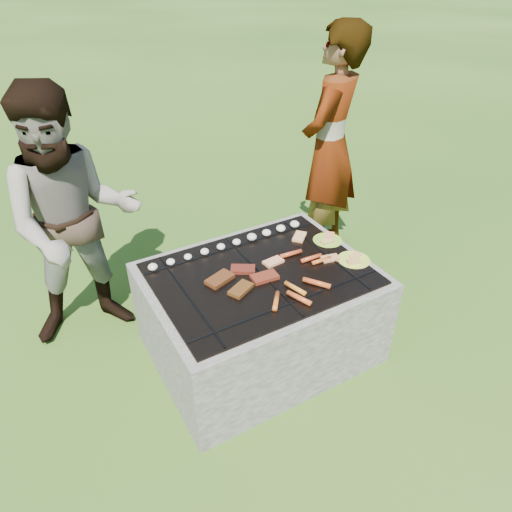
{
  "coord_description": "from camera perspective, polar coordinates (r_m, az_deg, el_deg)",
  "views": [
    {
      "loc": [
        -1.09,
        -1.85,
        2.17
      ],
      "look_at": [
        0.0,
        0.05,
        0.7
      ],
      "focal_mm": 32.0,
      "sensor_mm": 36.0,
      "label": 1
    }
  ],
  "objects": [
    {
      "name": "fire_pit",
      "position": [
        2.86,
        0.5,
        -7.46
      ],
      "size": [
        1.3,
        1.0,
        0.62
      ],
      "color": "gray",
      "rests_on": "ground"
    },
    {
      "name": "sausages",
      "position": [
        2.6,
        5.72,
        -2.78
      ],
      "size": [
        0.56,
        0.48,
        0.03
      ],
      "color": "#CD5721",
      "rests_on": "fire_pit"
    },
    {
      "name": "plate_far",
      "position": [
        2.99,
        8.95,
        1.97
      ],
      "size": [
        0.22,
        0.22,
        0.03
      ],
      "color": "#B5E436",
      "rests_on": "fire_pit"
    },
    {
      "name": "pork_slabs",
      "position": [
        2.59,
        -1.88,
        -2.83
      ],
      "size": [
        0.4,
        0.3,
        0.02
      ],
      "color": "brown",
      "rests_on": "fire_pit"
    },
    {
      "name": "lawn",
      "position": [
        3.05,
        0.48,
        -11.43
      ],
      "size": [
        60.0,
        60.0,
        0.0
      ],
      "primitive_type": "plane",
      "color": "#264B12",
      "rests_on": "ground"
    },
    {
      "name": "bread_on_grate",
      "position": [
        2.84,
        5.37,
        0.64
      ],
      "size": [
        0.44,
        0.41,
        0.02
      ],
      "color": "#F6B67E",
      "rests_on": "fire_pit"
    },
    {
      "name": "bystander",
      "position": [
        2.93,
        -21.64,
        3.91
      ],
      "size": [
        0.87,
        0.72,
        1.64
      ],
      "primitive_type": "imported",
      "rotation": [
        0.0,
        0.0,
        -0.13
      ],
      "color": "gray",
      "rests_on": "ground"
    },
    {
      "name": "mushrooms",
      "position": [
        2.9,
        -2.33,
        1.82
      ],
      "size": [
        1.06,
        0.06,
        0.04
      ],
      "color": "beige",
      "rests_on": "fire_pit"
    },
    {
      "name": "plate_near",
      "position": [
        2.83,
        12.12,
        -0.5
      ],
      "size": [
        0.22,
        0.22,
        0.03
      ],
      "color": "yellow",
      "rests_on": "fire_pit"
    },
    {
      "name": "cook",
      "position": [
        3.66,
        9.2,
        13.19
      ],
      "size": [
        0.79,
        0.71,
        1.8
      ],
      "primitive_type": "imported",
      "rotation": [
        0.0,
        0.0,
        3.69
      ],
      "color": "gray",
      "rests_on": "ground"
    }
  ]
}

